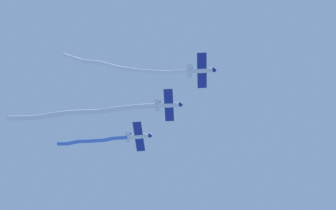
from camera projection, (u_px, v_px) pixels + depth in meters
airplane_lead at (202, 70)px, 86.92m from camera, size 7.50×5.64×1.86m
smoke_trail_lead at (126, 67)px, 86.76m from camera, size 7.67×22.41×1.75m
airplane_left_wing at (169, 105)px, 91.36m from camera, size 7.51×5.65×1.86m
smoke_trail_left_wing at (82, 112)px, 91.23m from camera, size 4.28×29.00×2.99m
airplane_right_wing at (139, 136)px, 95.80m from camera, size 7.47×5.60×1.86m
smoke_trail_right_wing at (92, 141)px, 96.19m from camera, size 1.72×14.71×1.39m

